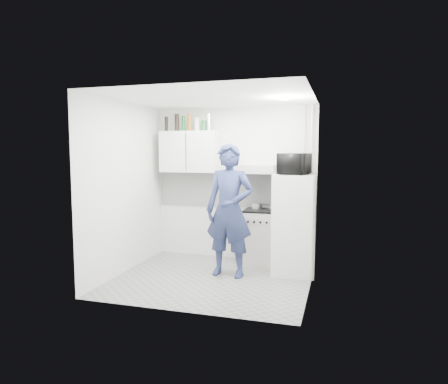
# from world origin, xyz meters

# --- Properties ---
(floor) EXTENTS (2.80, 2.80, 0.00)m
(floor) POSITION_xyz_m (0.00, 0.00, 0.00)
(floor) COLOR gray
(floor) RESTS_ON ground
(ceiling) EXTENTS (2.80, 2.80, 0.00)m
(ceiling) POSITION_xyz_m (0.00, 0.00, 2.60)
(ceiling) COLOR white
(ceiling) RESTS_ON wall_back
(wall_back) EXTENTS (2.80, 0.00, 2.80)m
(wall_back) POSITION_xyz_m (0.00, 1.25, 1.30)
(wall_back) COLOR silver
(wall_back) RESTS_ON floor
(wall_left) EXTENTS (0.00, 2.60, 2.60)m
(wall_left) POSITION_xyz_m (-1.40, 0.00, 1.30)
(wall_left) COLOR silver
(wall_left) RESTS_ON floor
(wall_right) EXTENTS (0.00, 2.60, 2.60)m
(wall_right) POSITION_xyz_m (1.40, 0.00, 1.30)
(wall_right) COLOR silver
(wall_right) RESTS_ON floor
(person) EXTENTS (0.75, 0.53, 1.97)m
(person) POSITION_xyz_m (0.19, 0.24, 0.99)
(person) COLOR navy
(person) RESTS_ON floor
(stove) EXTENTS (0.55, 0.55, 0.87)m
(stove) POSITION_xyz_m (0.52, 1.00, 0.44)
(stove) COLOR beige
(stove) RESTS_ON floor
(fridge) EXTENTS (0.68, 0.68, 1.51)m
(fridge) POSITION_xyz_m (1.10, 0.61, 0.76)
(fridge) COLOR white
(fridge) RESTS_ON floor
(stove_top) EXTENTS (0.52, 0.52, 0.03)m
(stove_top) POSITION_xyz_m (0.52, 1.00, 0.89)
(stove_top) COLOR black
(stove_top) RESTS_ON stove
(saucepan) EXTENTS (0.16, 0.16, 0.09)m
(saucepan) POSITION_xyz_m (0.44, 1.07, 0.95)
(saucepan) COLOR silver
(saucepan) RESTS_ON stove_top
(microwave) EXTENTS (0.62, 0.47, 0.31)m
(microwave) POSITION_xyz_m (1.10, 0.61, 1.67)
(microwave) COLOR black
(microwave) RESTS_ON fridge
(bottle_a) EXTENTS (0.06, 0.06, 0.26)m
(bottle_a) POSITION_xyz_m (-1.18, 1.07, 2.33)
(bottle_a) COLOR black
(bottle_a) RESTS_ON upper_cabinet
(bottle_b) EXTENTS (0.08, 0.08, 0.30)m
(bottle_b) POSITION_xyz_m (-0.98, 1.07, 2.35)
(bottle_b) COLOR black
(bottle_b) RESTS_ON upper_cabinet
(bottle_c) EXTENTS (0.06, 0.06, 0.27)m
(bottle_c) POSITION_xyz_m (-0.86, 1.07, 2.33)
(bottle_c) COLOR #144C1E
(bottle_c) RESTS_ON upper_cabinet
(bottle_d) EXTENTS (0.07, 0.07, 0.30)m
(bottle_d) POSITION_xyz_m (-0.74, 1.07, 2.35)
(bottle_d) COLOR brown
(bottle_d) RESTS_ON upper_cabinet
(canister_a) EXTENTS (0.09, 0.09, 0.22)m
(canister_a) POSITION_xyz_m (-0.61, 1.07, 2.31)
(canister_a) COLOR #B2B7BC
(canister_a) RESTS_ON upper_cabinet
(canister_b) EXTENTS (0.09, 0.09, 0.18)m
(canister_b) POSITION_xyz_m (-0.49, 1.07, 2.29)
(canister_b) COLOR #144C1E
(canister_b) RESTS_ON upper_cabinet
(bottle_e) EXTENTS (0.07, 0.07, 0.29)m
(bottle_e) POSITION_xyz_m (-0.40, 1.07, 2.34)
(bottle_e) COLOR silver
(bottle_e) RESTS_ON upper_cabinet
(upper_cabinet) EXTENTS (1.00, 0.35, 0.70)m
(upper_cabinet) POSITION_xyz_m (-0.75, 1.07, 1.85)
(upper_cabinet) COLOR white
(upper_cabinet) RESTS_ON wall_back
(range_hood) EXTENTS (0.60, 0.50, 0.14)m
(range_hood) POSITION_xyz_m (0.45, 1.00, 1.57)
(range_hood) COLOR beige
(range_hood) RESTS_ON wall_back
(backsplash) EXTENTS (2.74, 0.03, 0.60)m
(backsplash) POSITION_xyz_m (0.00, 1.24, 1.20)
(backsplash) COLOR white
(backsplash) RESTS_ON wall_back
(pipe_a) EXTENTS (0.05, 0.05, 2.60)m
(pipe_a) POSITION_xyz_m (1.30, 1.17, 1.30)
(pipe_a) COLOR beige
(pipe_a) RESTS_ON floor
(pipe_b) EXTENTS (0.04, 0.04, 2.60)m
(pipe_b) POSITION_xyz_m (1.18, 1.17, 1.30)
(pipe_b) COLOR beige
(pipe_b) RESTS_ON floor
(ceiling_spot_fixture) EXTENTS (0.10, 0.10, 0.02)m
(ceiling_spot_fixture) POSITION_xyz_m (1.00, 0.20, 2.57)
(ceiling_spot_fixture) COLOR white
(ceiling_spot_fixture) RESTS_ON ceiling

